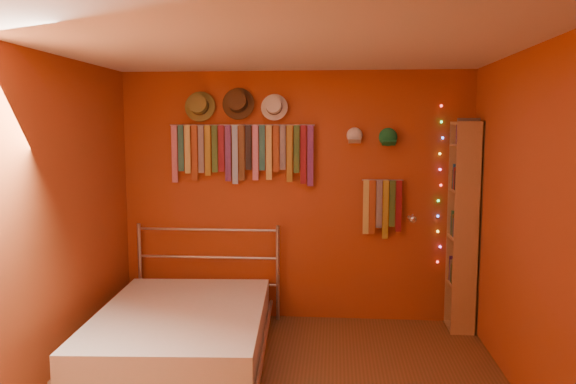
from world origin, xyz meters
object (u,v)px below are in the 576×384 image
(bed, at_px, (182,332))
(bookshelf, at_px, (467,226))
(tie_rack, at_px, (242,150))
(reading_lamp, at_px, (412,219))

(bed, bearing_deg, bookshelf, 15.82)
(tie_rack, relative_size, reading_lamp, 4.78)
(reading_lamp, distance_m, bed, 2.36)
(tie_rack, relative_size, bed, 0.71)
(bookshelf, bearing_deg, bed, -160.60)
(reading_lamp, relative_size, bookshelf, 0.15)
(reading_lamp, bearing_deg, bed, -156.48)
(tie_rack, xyz_separation_m, bed, (-0.36, -1.05, -1.49))
(tie_rack, bearing_deg, reading_lamp, -5.82)
(reading_lamp, height_order, bookshelf, bookshelf)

